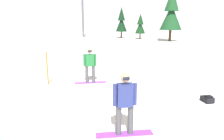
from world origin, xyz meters
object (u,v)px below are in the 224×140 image
Objects in this scene: snowboarder_foreground at (125,103)px; snowboarder_midground at (90,65)px; pine_tree_tall at (171,12)px; trail_marker_pole at (47,68)px; pine_tree_short at (121,21)px; ski_lift_tower at (82,1)px; backpack_black at (207,99)px; pine_tree_twin at (140,25)px.

snowboarder_midground reaches higher than snowboarder_foreground.
trail_marker_pole is at bearing -96.32° from pine_tree_tall.
pine_tree_short is 0.47× the size of ski_lift_tower.
snowboarder_midground is 3.08× the size of backpack_black.
pine_tree_twin is (-4.12, 26.00, 1.35)m from snowboarder_midground.
pine_tree_tall is 5.87m from pine_tree_twin.
trail_marker_pole is 25.05m from pine_tree_tall.
pine_tree_short reaches higher than trail_marker_pole.
pine_tree_short is at bearing 161.95° from pine_tree_tall.
pine_tree_twin is 11.27m from ski_lift_tower.
trail_marker_pole is 27.09m from pine_tree_twin.
trail_marker_pole is at bearing -78.14° from pine_tree_short.
ski_lift_tower is (-17.74, 29.98, 5.39)m from snowboarder_foreground.
trail_marker_pole is 0.14× the size of ski_lift_tower.
pine_tree_tall reaches higher than backpack_black.
ski_lift_tower is (-7.10, -0.58, 3.43)m from pine_tree_short.
trail_marker_pole reaches higher than backpack_black.
snowboarder_foreground reaches higher than backpack_black.
pine_tree_twin is at bearing 94.96° from trail_marker_pole.
pine_tree_short is 7.91m from ski_lift_tower.
pine_tree_twin is at bearing 109.34° from backpack_black.
ski_lift_tower is at bearing 119.47° from snowboarder_midground.
snowboarder_foreground is 0.32× the size of pine_tree_short.
pine_tree_short is at bearing 101.86° from trail_marker_pole.
pine_tree_short is at bearing 4.70° from ski_lift_tower.
trail_marker_pole is (-4.88, 3.13, -0.12)m from snowboarder_foreground.
snowboarder_foreground is 0.41× the size of pine_tree_twin.
pine_tree_tall is 1.84× the size of pine_tree_twin.
trail_marker_pole is (-1.78, -0.95, -0.12)m from snowboarder_midground.
ski_lift_tower reaches higher than pine_tree_twin.
backpack_black is at bearing -7.55° from snowboarder_midground.
backpack_black is 25.12m from pine_tree_tall.
pine_tree_tall is at bearing -24.22° from pine_tree_twin.
snowboarder_midground is 0.15× the size of ski_lift_tower.
pine_tree_short reaches higher than snowboarder_foreground.
pine_tree_short is at bearing 105.89° from snowboarder_midground.
pine_tree_tall is (-2.15, 27.80, 3.24)m from snowboarder_foreground.
ski_lift_tower is at bearing 120.62° from snowboarder_foreground.
snowboarder_midground is at bearing -81.00° from pine_tree_twin.
pine_tree_tall is at bearing -7.98° from ski_lift_tower.
backpack_black is at bearing -80.00° from pine_tree_tall.
backpack_black is at bearing -70.66° from pine_tree_twin.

